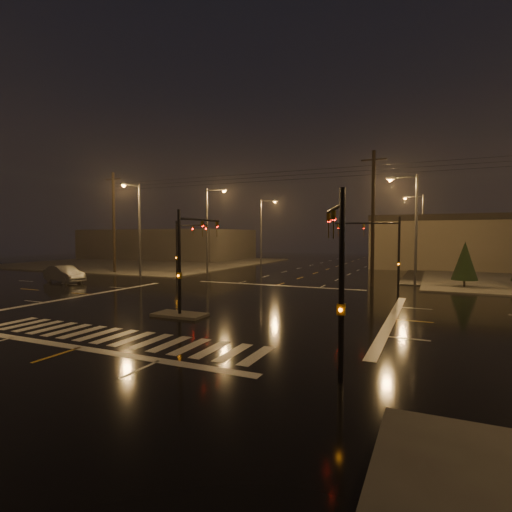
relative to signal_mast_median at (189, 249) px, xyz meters
The scene contains 20 objects.
ground 4.85m from the signal_mast_median, 90.00° to the left, with size 140.00×140.00×0.00m, color black.
sidewalk_nw 44.80m from the signal_mast_median, 132.21° to the left, with size 36.00×36.00×0.12m, color #47443F.
median_island 3.79m from the signal_mast_median, 90.00° to the right, with size 3.00×1.60×0.15m, color #47443F.
crosswalk 7.01m from the signal_mast_median, 90.00° to the right, with size 15.00×2.60×0.01m, color beige.
stop_bar_near 8.77m from the signal_mast_median, 90.00° to the right, with size 16.00×0.50×0.01m, color beige.
stop_bar_far 14.56m from the signal_mast_median, 90.00° to the left, with size 16.00×0.50×0.01m, color beige.
commercial_block 57.07m from the signal_mast_median, 127.83° to the left, with size 30.00×18.00×5.60m, color #413D39.
signal_mast_median is the anchor object (origin of this frame).
signal_mast_ne 16.27m from the signal_mast_median, 54.28° to the left, with size 4.84×1.86×6.00m.
signal_mast_nw 16.27m from the signal_mast_median, 125.72° to the left, with size 4.84×1.86×6.00m.
signal_mast_se 12.22m from the signal_mast_median, 33.15° to the right, with size 1.55×3.87×6.00m.
streetlight_1 23.94m from the signal_mast_median, 117.96° to the left, with size 2.77×0.32×10.00m.
streetlight_2 38.78m from the signal_mast_median, 106.79° to the left, with size 2.77×0.32×10.00m.
streetlight_3 22.20m from the signal_mast_median, 59.61° to the left, with size 2.77×0.32×10.00m.
streetlight_4 40.69m from the signal_mast_median, 74.03° to the left, with size 2.77×0.32×10.00m.
streetlight_5 21.53m from the signal_mast_median, 138.30° to the left, with size 0.32×2.77×10.00m.
utility_pole_0 27.95m from the signal_mast_median, 142.19° to the left, with size 2.20×0.32×12.00m.
utility_pole_1 19.00m from the signal_mast_median, 64.89° to the left, with size 2.20×0.32×12.00m.
conifer_0 24.66m from the signal_mast_median, 51.14° to the left, with size 2.13×2.13×4.03m.
car_crossing 21.36m from the signal_mast_median, 157.99° to the left, with size 1.71×4.90×1.61m, color #57595E.
Camera 1 is at (13.07, -22.59, 4.57)m, focal length 28.00 mm.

